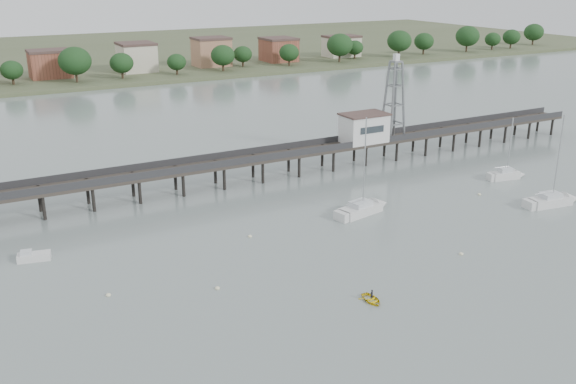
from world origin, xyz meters
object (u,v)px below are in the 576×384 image
(sailboat_e, at_px, (509,175))
(sailboat_c, at_px, (368,208))
(pier, at_px, (239,161))
(white_tender, at_px, (33,257))
(sailboat_d, at_px, (557,200))
(yellow_dinghy, at_px, (371,301))
(lattice_tower, at_px, (394,100))

(sailboat_e, height_order, sailboat_c, sailboat_c)
(pier, xyz_separation_m, white_tender, (-34.76, -15.46, -3.33))
(sailboat_d, relative_size, yellow_dinghy, 4.93)
(lattice_tower, xyz_separation_m, yellow_dinghy, (-35.71, -43.75, -11.10))
(pier, height_order, sailboat_e, sailboat_e)
(white_tender, relative_size, yellow_dinghy, 1.38)
(pier, bearing_deg, sailboat_d, -40.19)
(yellow_dinghy, bearing_deg, pier, 87.23)
(lattice_tower, distance_m, yellow_dinghy, 57.55)
(lattice_tower, distance_m, sailboat_c, 31.23)
(white_tender, bearing_deg, sailboat_e, 8.56)
(sailboat_c, bearing_deg, sailboat_d, -34.62)
(pier, bearing_deg, yellow_dinghy, -95.49)
(yellow_dinghy, bearing_deg, lattice_tower, 53.50)
(sailboat_e, bearing_deg, sailboat_d, -92.96)
(lattice_tower, distance_m, sailboat_d, 34.76)
(sailboat_c, xyz_separation_m, white_tender, (-45.92, 5.81, -0.16))
(pier, height_order, white_tender, pier)
(sailboat_d, bearing_deg, sailboat_e, 82.80)
(lattice_tower, xyz_separation_m, white_tender, (-66.26, -15.46, -10.63))
(white_tender, bearing_deg, sailboat_c, 4.58)
(white_tender, bearing_deg, lattice_tower, 24.92)
(sailboat_d, relative_size, sailboat_c, 0.97)
(lattice_tower, bearing_deg, sailboat_e, -62.91)
(sailboat_d, bearing_deg, yellow_dinghy, -158.01)
(sailboat_c, bearing_deg, yellow_dinghy, -136.69)
(lattice_tower, height_order, sailboat_d, lattice_tower)
(pier, height_order, sailboat_d, sailboat_d)
(pier, relative_size, sailboat_e, 13.50)
(lattice_tower, relative_size, sailboat_c, 1.02)
(lattice_tower, distance_m, sailboat_e, 24.55)
(yellow_dinghy, bearing_deg, sailboat_e, 30.34)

